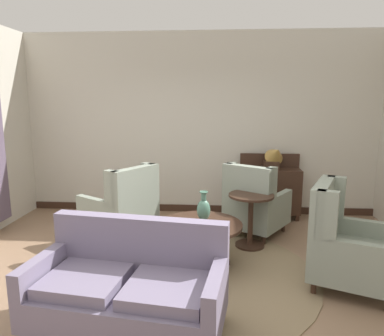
% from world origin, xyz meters
% --- Properties ---
extents(ground, '(8.51, 8.51, 0.00)m').
position_xyz_m(ground, '(0.00, 0.00, 0.00)').
color(ground, '#896B51').
extents(wall_back, '(6.24, 0.08, 3.08)m').
position_xyz_m(wall_back, '(0.00, 2.69, 1.54)').
color(wall_back, beige).
rests_on(wall_back, ground).
extents(baseboard_back, '(6.08, 0.03, 0.12)m').
position_xyz_m(baseboard_back, '(0.00, 2.64, 0.06)').
color(baseboard_back, '#382319').
rests_on(baseboard_back, ground).
extents(area_rug, '(2.94, 2.94, 0.01)m').
position_xyz_m(area_rug, '(0.00, 0.30, 0.01)').
color(area_rug, '#847051').
rests_on(area_rug, ground).
extents(coffee_table, '(0.99, 0.99, 0.53)m').
position_xyz_m(coffee_table, '(0.13, 0.51, 0.45)').
color(coffee_table, '#382319').
rests_on(coffee_table, ground).
extents(porcelain_vase, '(0.16, 0.16, 0.38)m').
position_xyz_m(porcelain_vase, '(0.17, 0.55, 0.69)').
color(porcelain_vase, '#4C7A66').
rests_on(porcelain_vase, coffee_table).
extents(settee, '(1.72, 1.01, 0.92)m').
position_xyz_m(settee, '(-0.41, -0.73, 0.39)').
color(settee, slate).
rests_on(settee, ground).
extents(armchair_near_window, '(1.09, 1.09, 1.11)m').
position_xyz_m(armchair_near_window, '(1.69, 0.18, 0.46)').
color(armchair_near_window, gray).
rests_on(armchair_near_window, ground).
extents(armchair_beside_settee, '(1.05, 1.08, 1.07)m').
position_xyz_m(armchair_beside_settee, '(0.87, 1.58, 0.45)').
color(armchair_beside_settee, gray).
rests_on(armchair_beside_settee, ground).
extents(armchair_foreground_right, '(1.14, 1.11, 1.08)m').
position_xyz_m(armchair_foreground_right, '(-0.99, 1.23, 0.45)').
color(armchair_foreground_right, gray).
rests_on(armchair_foreground_right, ground).
extents(side_table, '(0.60, 0.60, 0.73)m').
position_xyz_m(side_table, '(0.77, 1.13, 0.45)').
color(side_table, '#382319').
rests_on(side_table, ground).
extents(sideboard, '(0.99, 0.36, 1.07)m').
position_xyz_m(sideboard, '(1.20, 2.40, 0.48)').
color(sideboard, '#382319').
rests_on(sideboard, ground).
extents(gramophone, '(0.36, 0.43, 0.47)m').
position_xyz_m(gramophone, '(1.24, 2.31, 1.06)').
color(gramophone, '#382319').
rests_on(gramophone, sideboard).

